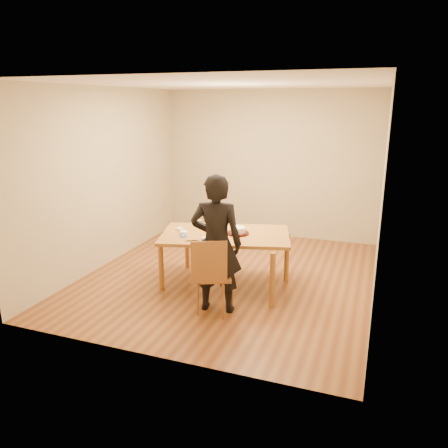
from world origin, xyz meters
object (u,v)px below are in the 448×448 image
(dining_chair, at_px, (215,276))
(cake, at_px, (238,230))
(cake_plate, at_px, (238,233))
(dining_table, at_px, (225,235))
(person, at_px, (216,244))

(dining_chair, height_order, cake, cake)
(dining_chair, relative_size, cake, 1.92)
(cake_plate, distance_m, cake, 0.04)
(dining_table, xyz_separation_m, person, (0.15, -0.73, 0.12))
(cake, bearing_deg, cake_plate, 0.00)
(dining_chair, bearing_deg, dining_table, 77.75)
(cake, bearing_deg, dining_table, -165.41)
(dining_table, bearing_deg, cake, -0.50)
(dining_chair, distance_m, cake, 0.89)
(cake, height_order, person, person)
(cake_plate, bearing_deg, person, -91.40)
(dining_chair, height_order, cake_plate, cake_plate)
(cake_plate, xyz_separation_m, person, (-0.02, -0.77, 0.08))
(dining_table, relative_size, person, 1.01)
(dining_table, bearing_deg, cake_plate, -0.50)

